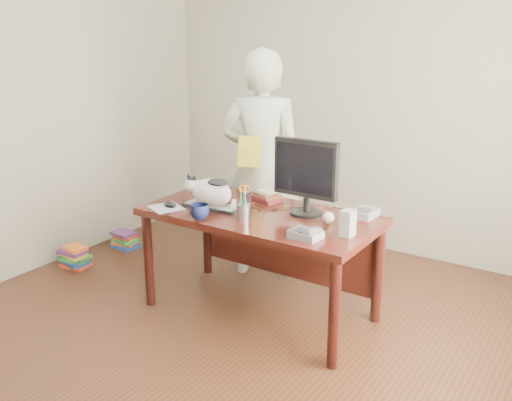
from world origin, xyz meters
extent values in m
plane|color=black|center=(0.00, 0.00, 0.00)|extent=(4.50, 4.50, 0.00)
plane|color=beige|center=(0.00, 2.25, 1.35)|extent=(4.00, 0.00, 4.00)
cube|color=black|center=(0.00, 0.60, 0.72)|extent=(1.60, 0.80, 0.05)
cylinder|color=black|center=(-0.74, 0.26, 0.35)|extent=(0.07, 0.07, 0.70)
cylinder|color=black|center=(0.74, 0.26, 0.35)|extent=(0.07, 0.07, 0.70)
cylinder|color=black|center=(-0.74, 0.94, 0.35)|extent=(0.07, 0.07, 0.70)
cylinder|color=black|center=(0.74, 0.94, 0.35)|extent=(0.07, 0.07, 0.70)
cube|color=black|center=(0.00, 0.96, 0.40)|extent=(1.45, 0.03, 0.50)
cube|color=black|center=(-0.34, 0.51, 0.76)|extent=(0.42, 0.18, 0.02)
cube|color=#A8A8AC|center=(-0.34, 0.51, 0.77)|extent=(0.39, 0.15, 0.00)
ellipsoid|color=silver|center=(-0.34, 0.51, 0.86)|extent=(0.32, 0.21, 0.19)
ellipsoid|color=silver|center=(-0.49, 0.48, 0.90)|extent=(0.12, 0.11, 0.11)
ellipsoid|color=black|center=(-0.49, 0.48, 0.94)|extent=(0.08, 0.08, 0.04)
cone|color=black|center=(-0.51, 0.47, 0.96)|extent=(0.06, 0.05, 0.07)
cone|color=black|center=(-0.46, 0.47, 0.96)|extent=(0.06, 0.05, 0.07)
ellipsoid|color=black|center=(-0.29, 0.51, 0.94)|extent=(0.17, 0.14, 0.04)
cylinder|color=silver|center=(-0.19, 0.56, 0.79)|extent=(0.10, 0.13, 0.04)
cylinder|color=black|center=(0.27, 0.75, 0.76)|extent=(0.22, 0.22, 0.02)
cylinder|color=black|center=(0.27, 0.75, 0.82)|extent=(0.04, 0.04, 0.10)
cube|color=black|center=(0.27, 0.73, 1.07)|extent=(0.46, 0.05, 0.38)
cube|color=black|center=(0.27, 0.71, 1.07)|extent=(0.41, 0.01, 0.32)
cylinder|color=gray|center=(-0.02, 0.42, 0.80)|extent=(0.11, 0.11, 0.10)
cylinder|color=black|center=(-0.04, 0.43, 0.89)|extent=(0.02, 0.04, 0.15)
cylinder|color=blue|center=(0.00, 0.42, 0.89)|extent=(0.02, 0.04, 0.15)
cylinder|color=red|center=(-0.02, 0.44, 0.89)|extent=(0.02, 0.04, 0.15)
cylinder|color=#177728|center=(-0.02, 0.41, 0.89)|extent=(0.03, 0.03, 0.15)
cylinder|color=silver|center=(-0.01, 0.42, 0.90)|extent=(0.02, 0.02, 0.11)
cylinder|color=silver|center=(0.00, 0.42, 0.90)|extent=(0.02, 0.03, 0.11)
torus|color=orange|center=(-0.02, 0.42, 0.96)|extent=(0.05, 0.03, 0.05)
torus|color=orange|center=(0.01, 0.42, 0.96)|extent=(0.05, 0.03, 0.05)
cube|color=silver|center=(-0.61, 0.33, 0.75)|extent=(0.28, 0.27, 0.01)
ellipsoid|color=black|center=(-0.59, 0.35, 0.77)|extent=(0.12, 0.10, 0.04)
imported|color=black|center=(-0.26, 0.27, 0.80)|extent=(0.18, 0.18, 0.10)
cube|color=slate|center=(0.49, 0.35, 0.77)|extent=(0.20, 0.15, 0.05)
cube|color=#3A3A3C|center=(0.46, 0.34, 0.80)|extent=(0.08, 0.10, 0.01)
cube|color=silver|center=(0.53, 0.36, 0.81)|extent=(0.06, 0.16, 0.06)
cube|color=#969598|center=(0.68, 0.52, 0.83)|extent=(0.08, 0.09, 0.16)
sphere|color=white|center=(0.49, 0.66, 0.79)|extent=(0.08, 0.08, 0.08)
cube|color=#4B1418|center=(-0.11, 0.87, 0.77)|extent=(0.23, 0.20, 0.03)
cube|color=#57311D|center=(-0.10, 0.86, 0.80)|extent=(0.22, 0.20, 0.03)
cube|color=silver|center=(-0.12, 0.87, 0.82)|extent=(0.15, 0.13, 0.02)
cube|color=slate|center=(0.63, 0.91, 0.78)|extent=(0.15, 0.19, 0.05)
cube|color=#3A3A3C|center=(0.63, 0.88, 0.80)|extent=(0.10, 0.10, 0.01)
imported|color=white|center=(-0.38, 1.20, 0.91)|extent=(0.78, 0.66, 1.82)
cube|color=gold|center=(-0.38, 1.03, 1.05)|extent=(0.20, 0.16, 0.24)
cube|color=#C23B1B|center=(-1.75, 0.40, 0.01)|extent=(0.25, 0.19, 0.03)
cube|color=navy|center=(-1.74, 0.39, 0.04)|extent=(0.23, 0.18, 0.03)
cube|color=#29893A|center=(-1.76, 0.41, 0.08)|extent=(0.27, 0.22, 0.03)
cube|color=gold|center=(-1.75, 0.40, 0.11)|extent=(0.21, 0.16, 0.03)
cube|color=#5E2D71|center=(-1.76, 0.39, 0.14)|extent=(0.23, 0.17, 0.03)
cube|color=#CF6022|center=(-1.74, 0.41, 0.17)|extent=(0.21, 0.17, 0.03)
cube|color=navy|center=(-1.72, 0.95, 0.02)|extent=(0.25, 0.19, 0.03)
cube|color=#CF6022|center=(-1.73, 0.96, 0.05)|extent=(0.22, 0.19, 0.03)
cube|color=#29893A|center=(-1.71, 0.94, 0.08)|extent=(0.24, 0.19, 0.03)
cube|color=#C23B1B|center=(-1.72, 0.96, 0.11)|extent=(0.21, 0.16, 0.03)
cube|color=#5E2D71|center=(-1.73, 0.94, 0.14)|extent=(0.22, 0.17, 0.03)
camera|label=1|loc=(2.01, -2.48, 1.97)|focal=40.00mm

